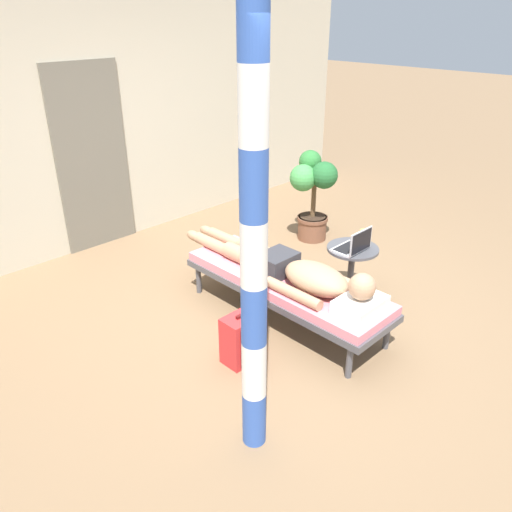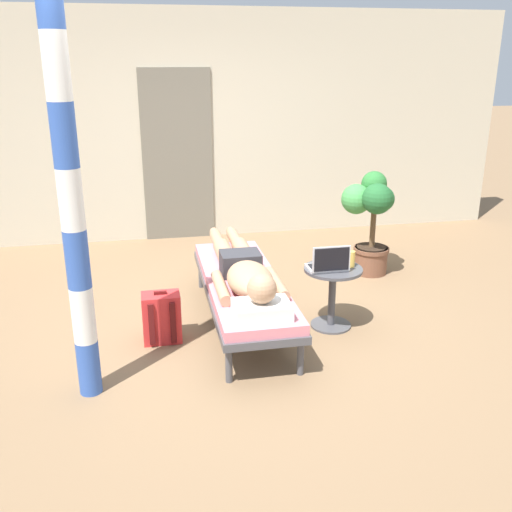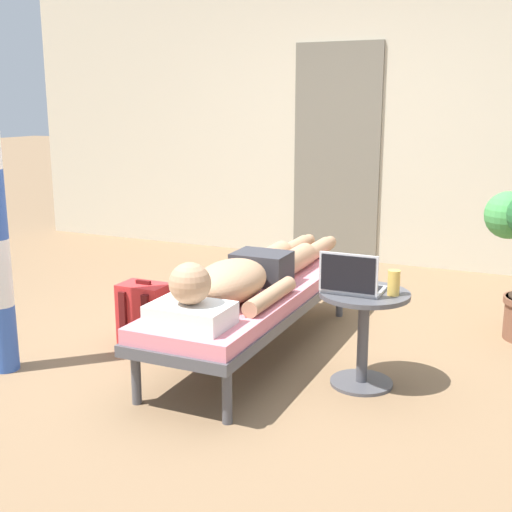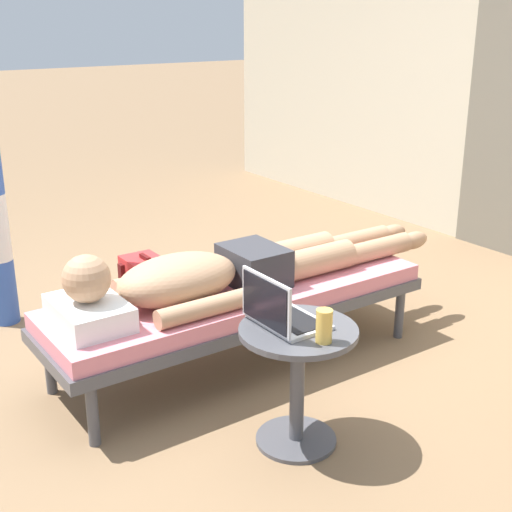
# 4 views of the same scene
# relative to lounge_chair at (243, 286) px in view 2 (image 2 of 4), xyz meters

# --- Properties ---
(ground_plane) EXTENTS (40.00, 40.00, 0.00)m
(ground_plane) POSITION_rel_lounge_chair_xyz_m (-0.02, 0.02, -0.35)
(ground_plane) COLOR #846647
(house_wall_back) EXTENTS (7.60, 0.20, 2.70)m
(house_wall_back) POSITION_rel_lounge_chair_xyz_m (-0.00, 2.71, 1.00)
(house_wall_back) COLOR beige
(house_wall_back) RESTS_ON ground
(house_door_panel) EXTENTS (0.84, 0.03, 2.04)m
(house_door_panel) POSITION_rel_lounge_chair_xyz_m (-0.33, 2.60, 0.67)
(house_door_panel) COLOR #6D6759
(house_door_panel) RESTS_ON ground
(lounge_chair) EXTENTS (0.62, 1.99, 0.42)m
(lounge_chair) POSITION_rel_lounge_chair_xyz_m (0.00, 0.00, 0.00)
(lounge_chair) COLOR #4C4C51
(lounge_chair) RESTS_ON ground
(person_reclining) EXTENTS (0.53, 2.17, 0.32)m
(person_reclining) POSITION_rel_lounge_chair_xyz_m (0.00, -0.10, 0.17)
(person_reclining) COLOR white
(person_reclining) RESTS_ON lounge_chair
(side_table) EXTENTS (0.48, 0.48, 0.52)m
(side_table) POSITION_rel_lounge_chair_xyz_m (0.72, -0.19, 0.01)
(side_table) COLOR #4C4C51
(side_table) RESTS_ON ground
(laptop) EXTENTS (0.31, 0.24, 0.23)m
(laptop) POSITION_rel_lounge_chair_xyz_m (0.66, -0.24, 0.24)
(laptop) COLOR silver
(laptop) RESTS_ON side_table
(drink_glass) EXTENTS (0.06, 0.06, 0.13)m
(drink_glass) POSITION_rel_lounge_chair_xyz_m (0.87, -0.19, 0.24)
(drink_glass) COLOR gold
(drink_glass) RESTS_ON side_table
(backpack) EXTENTS (0.30, 0.26, 0.42)m
(backpack) POSITION_rel_lounge_chair_xyz_m (-0.68, -0.17, -0.15)
(backpack) COLOR red
(backpack) RESTS_ON ground
(potted_plant) EXTENTS (0.56, 0.55, 1.06)m
(potted_plant) POSITION_rel_lounge_chair_xyz_m (1.49, 0.92, 0.29)
(potted_plant) COLOR brown
(potted_plant) RESTS_ON ground
(porch_post) EXTENTS (0.15, 0.15, 2.68)m
(porch_post) POSITION_rel_lounge_chair_xyz_m (-1.20, -0.83, 1.00)
(porch_post) COLOR #3359B2
(porch_post) RESTS_ON ground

